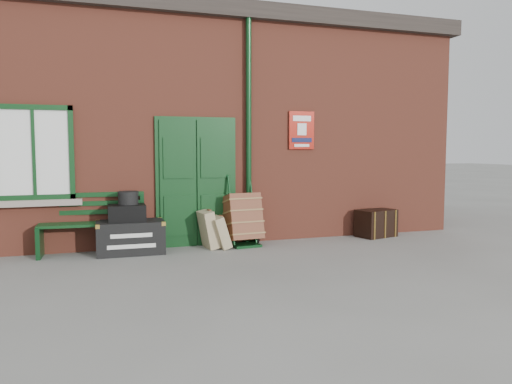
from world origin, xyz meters
name	(u,v)px	position (x,y,z in m)	size (l,w,h in m)	color
ground	(236,262)	(0.00, 0.00, 0.00)	(80.00, 80.00, 0.00)	gray
station_building	(190,127)	(0.00, 3.49, 2.16)	(10.30, 4.30, 4.36)	brown
bench	(93,222)	(-2.05, 1.33, 0.52)	(1.69, 0.61, 1.03)	#0E3414
houdini_trunk	(131,237)	(-1.47, 1.14, 0.27)	(1.07, 0.59, 0.54)	black
strongbox	(127,213)	(-1.52, 1.14, 0.67)	(0.59, 0.43, 0.27)	black
hatbox	(128,198)	(-1.49, 1.17, 0.91)	(0.32, 0.32, 0.21)	black
suitcase_back	(208,229)	(-0.16, 1.16, 0.33)	(0.18, 0.45, 0.63)	tan
suitcase_front	(220,232)	(0.02, 1.06, 0.28)	(0.16, 0.41, 0.54)	tan
porter_trolley	(243,219)	(0.48, 1.23, 0.47)	(0.65, 0.69, 1.22)	#0C3316
dark_trunk	(376,223)	(3.20, 1.25, 0.26)	(0.73, 0.48, 0.53)	black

